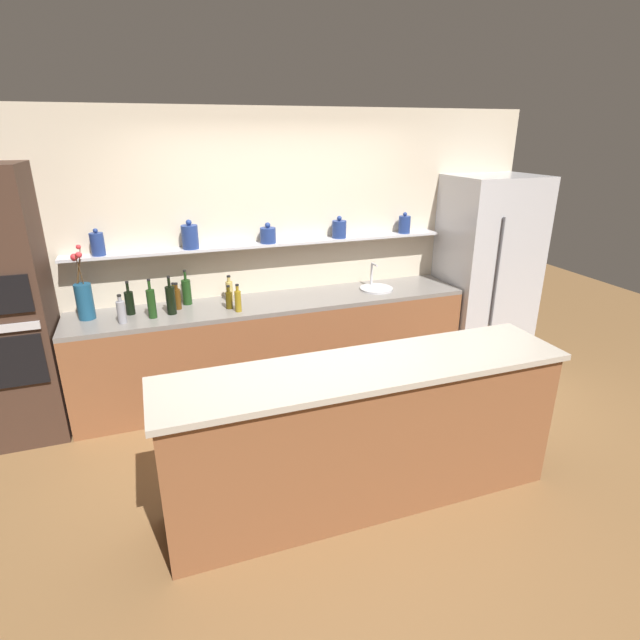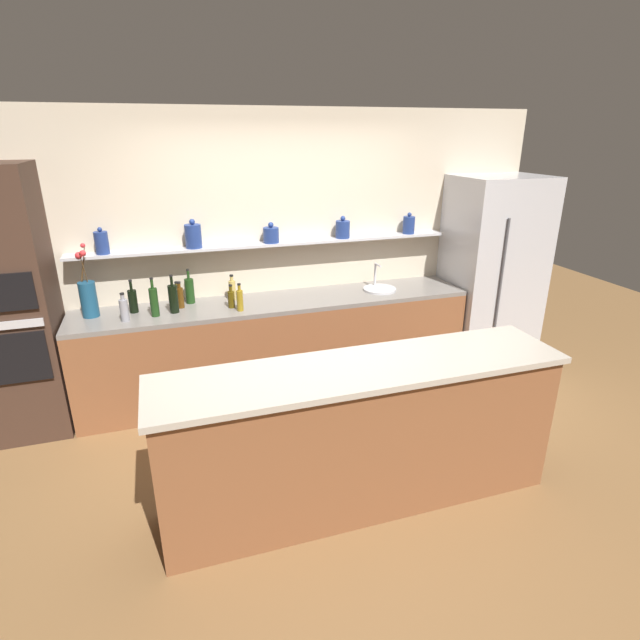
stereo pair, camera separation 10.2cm
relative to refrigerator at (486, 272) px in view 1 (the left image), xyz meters
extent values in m
plane|color=brown|center=(-2.15, -1.20, -0.99)|extent=(12.00, 12.00, 0.00)
cube|color=beige|center=(-2.15, 0.40, 0.31)|extent=(5.20, 0.10, 2.60)
cube|color=#B7B7BC|center=(-2.29, 0.26, 0.42)|extent=(3.55, 0.18, 0.02)
cylinder|color=navy|center=(-3.74, 0.25, 0.52)|extent=(0.11, 0.11, 0.19)
sphere|color=navy|center=(-3.74, 0.25, 0.64)|extent=(0.04, 0.04, 0.04)
cylinder|color=navy|center=(-2.99, 0.25, 0.53)|extent=(0.14, 0.14, 0.21)
sphere|color=navy|center=(-2.99, 0.25, 0.66)|extent=(0.05, 0.05, 0.05)
cylinder|color=navy|center=(-2.29, 0.25, 0.50)|extent=(0.14, 0.14, 0.14)
sphere|color=navy|center=(-2.29, 0.25, 0.59)|extent=(0.05, 0.05, 0.05)
cylinder|color=navy|center=(-1.58, 0.25, 0.51)|extent=(0.14, 0.14, 0.16)
sphere|color=navy|center=(-1.58, 0.25, 0.62)|extent=(0.05, 0.05, 0.05)
cylinder|color=navy|center=(-0.87, 0.25, 0.51)|extent=(0.12, 0.12, 0.17)
sphere|color=navy|center=(-0.87, 0.25, 0.62)|extent=(0.04, 0.04, 0.04)
cube|color=brown|center=(-2.29, 0.04, -0.55)|extent=(3.65, 0.62, 0.88)
cube|color=slate|center=(-2.29, 0.04, -0.09)|extent=(3.65, 0.62, 0.04)
cube|color=brown|center=(-2.15, -1.67, -0.50)|extent=(2.61, 0.55, 0.98)
cube|color=#ADA393|center=(-2.15, -1.67, 0.01)|extent=(2.67, 0.61, 0.04)
cube|color=#B7B7BC|center=(0.00, 0.00, 0.00)|extent=(0.90, 0.70, 1.98)
cylinder|color=#4C4C51|center=(-0.16, -0.37, 0.10)|extent=(0.02, 0.02, 1.09)
cube|color=#3D281E|center=(-4.44, 0.04, 0.10)|extent=(0.61, 0.62, 2.18)
cube|color=black|center=(-4.44, -0.28, -0.21)|extent=(0.51, 0.02, 0.40)
cylinder|color=navy|center=(-3.90, 0.12, 0.08)|extent=(0.14, 0.14, 0.30)
cylinder|color=#4C3319|center=(-3.91, 0.15, 0.34)|extent=(0.06, 0.03, 0.21)
sphere|color=red|center=(-3.93, 0.18, 0.44)|extent=(0.06, 0.06, 0.06)
cylinder|color=#4C3319|center=(-3.89, 0.13, 0.38)|extent=(0.07, 0.03, 0.29)
sphere|color=red|center=(-3.88, 0.16, 0.53)|extent=(0.04, 0.04, 0.04)
cylinder|color=#4C3319|center=(-3.90, 0.12, 0.36)|extent=(0.03, 0.02, 0.25)
sphere|color=red|center=(-3.88, 0.08, 0.48)|extent=(0.05, 0.05, 0.05)
cylinder|color=#B7B7BC|center=(-1.26, 0.04, -0.06)|extent=(0.32, 0.32, 0.02)
cylinder|color=#B7B7BC|center=(-1.26, 0.16, 0.06)|extent=(0.02, 0.02, 0.22)
cylinder|color=#B7B7BC|center=(-1.26, 0.10, 0.17)|extent=(0.02, 0.12, 0.02)
cylinder|color=black|center=(-3.55, 0.11, 0.03)|extent=(0.07, 0.07, 0.20)
cylinder|color=black|center=(-3.55, 0.11, 0.17)|extent=(0.02, 0.02, 0.08)
cylinder|color=black|center=(-3.55, 0.11, 0.21)|extent=(0.03, 0.03, 0.01)
cylinder|color=#4C2D0C|center=(-3.16, 0.11, 0.02)|extent=(0.06, 0.06, 0.18)
cylinder|color=#4C2D0C|center=(-3.16, 0.11, 0.13)|extent=(0.03, 0.03, 0.04)
cylinder|color=black|center=(-3.16, 0.11, 0.16)|extent=(0.03, 0.03, 0.01)
cylinder|color=#193814|center=(-3.38, -0.04, 0.05)|extent=(0.07, 0.07, 0.24)
cylinder|color=#193814|center=(-3.38, -0.04, 0.21)|extent=(0.02, 0.02, 0.08)
cylinder|color=black|center=(-3.38, -0.04, 0.26)|extent=(0.03, 0.03, 0.01)
cylinder|color=#193814|center=(-3.07, 0.22, 0.04)|extent=(0.08, 0.08, 0.22)
cylinder|color=#193814|center=(-3.07, 0.22, 0.19)|extent=(0.02, 0.02, 0.08)
cylinder|color=black|center=(-3.07, 0.22, 0.24)|extent=(0.03, 0.03, 0.01)
cylinder|color=tan|center=(-2.69, 0.18, 0.02)|extent=(0.06, 0.06, 0.18)
cylinder|color=tan|center=(-2.69, 0.18, 0.13)|extent=(0.03, 0.03, 0.04)
cylinder|color=black|center=(-2.69, 0.18, 0.16)|extent=(0.03, 0.03, 0.01)
cylinder|color=#47380A|center=(-3.18, 0.21, 0.00)|extent=(0.06, 0.06, 0.15)
cylinder|color=#47380A|center=(-3.18, 0.21, 0.10)|extent=(0.03, 0.03, 0.05)
cylinder|color=black|center=(-3.18, 0.21, 0.14)|extent=(0.03, 0.03, 0.01)
cylinder|color=olive|center=(-2.67, -0.13, 0.02)|extent=(0.06, 0.06, 0.18)
cylinder|color=olive|center=(-2.67, -0.13, 0.14)|extent=(0.03, 0.03, 0.05)
cylinder|color=black|center=(-2.67, -0.13, 0.17)|extent=(0.03, 0.03, 0.01)
cylinder|color=#47380A|center=(-2.73, -0.02, 0.00)|extent=(0.06, 0.06, 0.15)
cylinder|color=#47380A|center=(-2.73, -0.02, 0.10)|extent=(0.03, 0.03, 0.05)
cylinder|color=black|center=(-2.73, -0.02, 0.13)|extent=(0.03, 0.03, 0.01)
cylinder|color=black|center=(-3.22, 0.00, 0.05)|extent=(0.08, 0.08, 0.24)
cylinder|color=black|center=(-3.22, 0.00, 0.21)|extent=(0.02, 0.02, 0.08)
cylinder|color=black|center=(-3.22, 0.00, 0.26)|extent=(0.03, 0.03, 0.01)
cylinder|color=gray|center=(-3.62, -0.09, 0.02)|extent=(0.07, 0.07, 0.18)
cylinder|color=gray|center=(-3.62, -0.09, 0.14)|extent=(0.03, 0.03, 0.04)
cylinder|color=black|center=(-3.62, -0.09, 0.17)|extent=(0.03, 0.03, 0.01)
camera|label=1|loc=(-3.37, -4.22, 1.41)|focal=28.00mm
camera|label=2|loc=(-3.28, -4.25, 1.41)|focal=28.00mm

